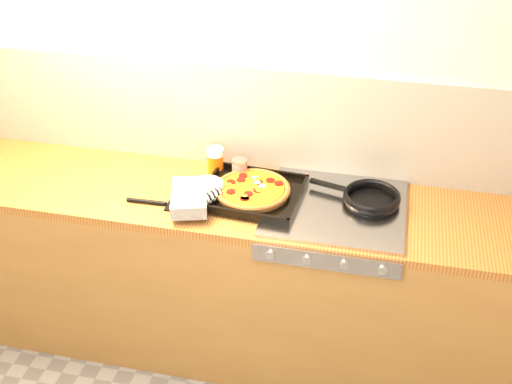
% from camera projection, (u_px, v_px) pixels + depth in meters
% --- Properties ---
extents(room_shell, '(3.20, 3.20, 3.20)m').
position_uv_depth(room_shell, '(250.00, 118.00, 2.97)').
color(room_shell, white).
rests_on(room_shell, ground).
extents(counter_run, '(3.20, 0.62, 0.90)m').
position_uv_depth(counter_run, '(237.00, 274.00, 3.11)').
color(counter_run, olive).
rests_on(counter_run, ground).
extents(stovetop, '(0.60, 0.56, 0.02)m').
position_uv_depth(stovetop, '(336.00, 208.00, 2.78)').
color(stovetop, '#9E9EA3').
rests_on(stovetop, counter_run).
extents(pizza_on_tray, '(0.58, 0.49, 0.07)m').
position_uv_depth(pizza_on_tray, '(235.00, 192.00, 2.82)').
color(pizza_on_tray, black).
rests_on(pizza_on_tray, stovetop).
extents(frying_pan, '(0.44, 0.31, 0.04)m').
position_uv_depth(frying_pan, '(370.00, 198.00, 2.79)').
color(frying_pan, black).
rests_on(frying_pan, stovetop).
extents(tomato_can, '(0.09, 0.09, 0.10)m').
position_uv_depth(tomato_can, '(240.00, 170.00, 2.97)').
color(tomato_can, maroon).
rests_on(tomato_can, counter_run).
extents(juice_glass, '(0.10, 0.10, 0.13)m').
position_uv_depth(juice_glass, '(215.00, 161.00, 3.01)').
color(juice_glass, orange).
rests_on(juice_glass, counter_run).
extents(wooden_spoon, '(0.30, 0.04, 0.02)m').
position_uv_depth(wooden_spoon, '(285.00, 174.00, 3.01)').
color(wooden_spoon, '#AD7249').
rests_on(wooden_spoon, counter_run).
extents(black_spatula, '(0.28, 0.09, 0.02)m').
position_uv_depth(black_spatula, '(159.00, 204.00, 2.81)').
color(black_spatula, black).
rests_on(black_spatula, counter_run).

